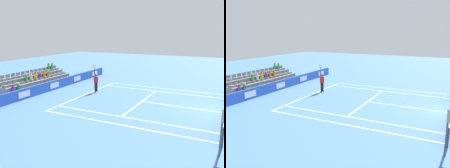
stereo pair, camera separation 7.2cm
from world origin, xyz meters
TOP-DOWN VIEW (x-y plane):
  - line_baseline at (0.00, -11.89)m, footprint 10.97×0.10m
  - line_service at (0.00, -6.40)m, footprint 8.23×0.10m
  - line_centre_service at (0.00, -3.20)m, footprint 0.10×6.40m
  - line_singles_sideline_left at (4.12, -5.95)m, footprint 0.10×11.89m
  - line_singles_sideline_right at (-4.12, -5.95)m, footprint 0.10×11.89m
  - line_doubles_sideline_left at (5.49, -5.95)m, footprint 0.10×11.89m
  - line_doubles_sideline_right at (-5.49, -5.95)m, footprint 0.10×11.89m
  - line_centre_mark at (0.00, -11.79)m, footprint 0.10×0.20m
  - sponsor_barrier at (0.00, -15.75)m, footprint 19.74×0.22m
  - tennis_player at (-1.07, -11.47)m, footprint 0.53×0.37m
  - stadium_stand at (0.01, -18.07)m, footprint 8.68×2.85m
  - loose_tennis_ball at (-1.06, -3.65)m, footprint 0.07×0.07m

SIDE VIEW (x-z plane):
  - line_baseline at x=0.00m, z-range 0.00..0.01m
  - line_service at x=0.00m, z-range 0.00..0.01m
  - line_centre_service at x=0.00m, z-range 0.00..0.01m
  - line_singles_sideline_left at x=4.12m, z-range 0.00..0.01m
  - line_singles_sideline_right at x=-4.12m, z-range 0.00..0.01m
  - line_doubles_sideline_left at x=5.49m, z-range 0.00..0.01m
  - line_doubles_sideline_right at x=-5.49m, z-range 0.00..0.01m
  - line_centre_mark at x=0.00m, z-range 0.00..0.01m
  - loose_tennis_ball at x=-1.06m, z-range 0.00..0.07m
  - sponsor_barrier at x=0.00m, z-range 0.00..0.94m
  - stadium_stand at x=0.01m, z-range -0.55..1.66m
  - tennis_player at x=-1.07m, z-range -0.43..2.42m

